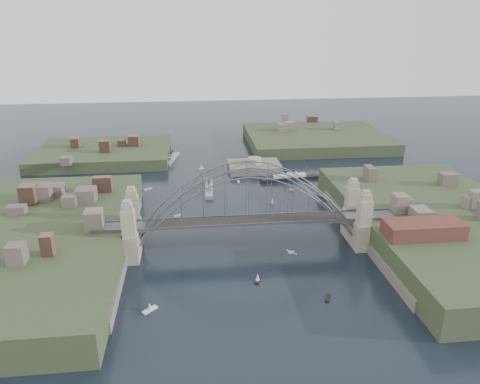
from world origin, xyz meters
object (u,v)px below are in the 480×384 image
Objects in this scene: fort_island at (254,171)px; ocean_liner at (290,178)px; naval_cruiser_near at (209,188)px; bridge at (247,207)px; wharf_shed at (424,229)px; naval_cruiser_far at (172,158)px.

ocean_liner is at bearing -50.26° from fort_island.
naval_cruiser_near is 33.57m from ocean_liner.
naval_cruiser_near is 0.84× the size of ocean_liner.
bridge is 46.23m from wharf_shed.
ocean_liner is at bearing -34.96° from naval_cruiser_far.
naval_cruiser_near reaches higher than fort_island.
wharf_shed is 1.13× the size of naval_cruiser_far.
bridge reaches higher than naval_cruiser_near.
naval_cruiser_near is 43.67m from naval_cruiser_far.
wharf_shed is (32.00, -84.00, 10.34)m from fort_island.
fort_island is at bearing 47.52° from naval_cruiser_near.
naval_cruiser_far reaches higher than fort_island.
bridge is at bearing -75.18° from naval_cruiser_far.
naval_cruiser_near is at bearing 100.09° from bridge.
bridge is at bearing -113.61° from ocean_liner.
fort_island is 1.08× the size of naval_cruiser_near.
naval_cruiser_near is 1.15× the size of naval_cruiser_far.
bridge is at bearing -79.91° from naval_cruiser_near.
fort_island is at bearing 129.74° from ocean_liner.
bridge reaches higher than ocean_liner.
naval_cruiser_near is at bearing 130.41° from wharf_shed.
ocean_liner is at bearing 66.39° from bridge.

